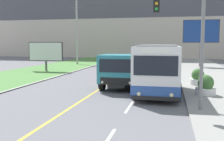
# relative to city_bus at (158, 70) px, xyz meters

# --- Properties ---
(apartment_block_background) EXTENTS (80.00, 8.04, 24.10)m
(apartment_block_background) POSITION_rel_city_bus_xyz_m (-3.96, 43.09, 10.53)
(apartment_block_background) COLOR beige
(apartment_block_background) RESTS_ON ground_plane
(city_bus) EXTENTS (2.62, 6.13, 3.01)m
(city_bus) POSITION_rel_city_bus_xyz_m (0.00, 0.00, 0.00)
(city_bus) COLOR white
(city_bus) RESTS_ON ground_plane
(dump_truck) EXTENTS (2.59, 6.46, 2.36)m
(dump_truck) POSITION_rel_city_bus_xyz_m (-2.53, 1.77, -0.30)
(dump_truck) COLOR black
(dump_truck) RESTS_ON ground_plane
(car_distant) EXTENTS (1.80, 4.30, 1.45)m
(car_distant) POSITION_rel_city_bus_xyz_m (-2.76, 18.40, -0.84)
(car_distant) COLOR maroon
(car_distant) RESTS_ON ground_plane
(utility_pole_far) EXTENTS (1.80, 0.28, 9.41)m
(utility_pole_far) POSITION_rel_city_bus_xyz_m (-12.93, 21.21, 3.24)
(utility_pole_far) COLOR #9E9E99
(utility_pole_far) RESTS_ON ground_plane
(traffic_light_mast) EXTENTS (2.28, 0.32, 5.70)m
(traffic_light_mast) POSITION_rel_city_bus_xyz_m (1.43, -3.56, 2.11)
(traffic_light_mast) COLOR slate
(traffic_light_mast) RESTS_ON ground_plane
(billboard_large) EXTENTS (4.56, 0.24, 6.17)m
(billboard_large) POSITION_rel_city_bus_xyz_m (4.54, 20.21, 2.97)
(billboard_large) COLOR #59595B
(billboard_large) RESTS_ON ground_plane
(billboard_small) EXTENTS (3.99, 0.24, 3.25)m
(billboard_small) POSITION_rel_city_bus_xyz_m (-12.72, 10.67, 0.62)
(billboard_small) COLOR #59595B
(billboard_small) RESTS_ON ground_plane
(planter_round_near) EXTENTS (1.16, 1.16, 1.18)m
(planter_round_near) POSITION_rel_city_bus_xyz_m (2.77, 0.11, -0.93)
(planter_round_near) COLOR silver
(planter_round_near) RESTS_ON sidewalk_right
(planter_round_second) EXTENTS (1.14, 1.14, 1.18)m
(planter_round_second) POSITION_rel_city_bus_xyz_m (2.70, 3.96, -0.93)
(planter_round_second) COLOR silver
(planter_round_second) RESTS_ON sidewalk_right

